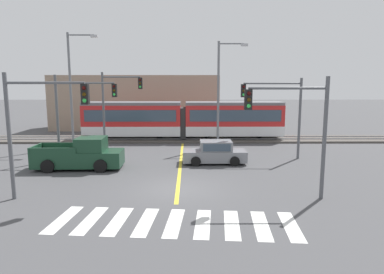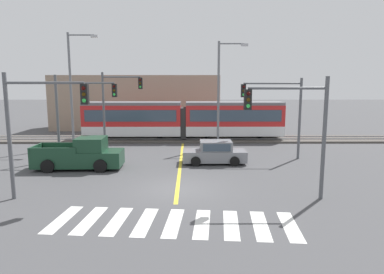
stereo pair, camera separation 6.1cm
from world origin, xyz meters
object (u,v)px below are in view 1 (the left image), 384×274
object	(u,v)px
traffic_light_near_left	(37,117)
street_lamp_centre	(221,88)
traffic_light_mid_right	(279,105)
traffic_light_far_left	(116,99)
traffic_light_mid_left	(78,104)
street_lamp_west	(73,83)
sedan_crossing	(215,153)
light_rail_tram	(183,119)
traffic_light_near_right	(297,120)
pickup_truck	(81,155)

from	to	relation	value
traffic_light_near_left	street_lamp_centre	distance (m)	16.41
street_lamp_centre	traffic_light_mid_right	bearing A→B (deg)	-53.21
street_lamp_centre	traffic_light_far_left	bearing A→B (deg)	-172.42
traffic_light_far_left	traffic_light_mid_right	bearing A→B (deg)	-16.94
traffic_light_near_left	traffic_light_mid_left	xyz separation A→B (m)	(-0.81, 8.30, 0.06)
traffic_light_near_left	street_lamp_west	xyz separation A→B (m)	(-2.79, 13.43, 1.52)
sedan_crossing	traffic_light_far_left	distance (m)	9.68
sedan_crossing	street_lamp_centre	world-z (taller)	street_lamp_centre
traffic_light_far_left	traffic_light_mid_right	size ratio (longest dim) A/B	1.09
light_rail_tram	street_lamp_west	bearing A→B (deg)	-159.93
traffic_light_far_left	traffic_light_near_left	size ratio (longest dim) A/B	1.07
light_rail_tram	traffic_light_near_right	world-z (taller)	traffic_light_near_right
sedan_crossing	street_lamp_west	size ratio (longest dim) A/B	0.45
traffic_light_near_left	traffic_light_near_right	size ratio (longest dim) A/B	1.03
traffic_light_mid_right	street_lamp_centre	distance (m)	6.12
traffic_light_far_left	traffic_light_near_left	distance (m)	12.25
sedan_crossing	traffic_light_near_right	xyz separation A→B (m)	(3.11, -7.22, 2.98)
street_lamp_west	traffic_light_mid_right	bearing A→B (deg)	-17.14
traffic_light_mid_left	traffic_light_mid_right	xyz separation A→B (m)	(13.90, 0.23, -0.05)
traffic_light_far_left	street_lamp_centre	distance (m)	8.61
traffic_light_near_right	street_lamp_centre	bearing A→B (deg)	99.11
pickup_truck	street_lamp_centre	world-z (taller)	street_lamp_centre
street_lamp_west	pickup_truck	bearing A→B (deg)	-69.86
pickup_truck	traffic_light_far_left	xyz separation A→B (m)	(0.96, 6.49, 3.23)
sedan_crossing	traffic_light_mid_left	size ratio (longest dim) A/B	0.71
sedan_crossing	traffic_light_near_right	distance (m)	8.41
traffic_light_near_left	traffic_light_near_right	world-z (taller)	traffic_light_near_left
pickup_truck	traffic_light_mid_right	bearing A→B (deg)	12.13
traffic_light_mid_left	traffic_light_mid_right	size ratio (longest dim) A/B	1.04
sedan_crossing	street_lamp_centre	bearing A→B (deg)	81.18
traffic_light_mid_left	street_lamp_centre	bearing A→B (deg)	26.09
light_rail_tram	traffic_light_mid_left	distance (m)	11.16
sedan_crossing	street_lamp_west	world-z (taller)	street_lamp_west
traffic_light_far_left	pickup_truck	bearing A→B (deg)	-98.45
traffic_light_mid_left	sedan_crossing	bearing A→B (deg)	-7.06
traffic_light_mid_right	traffic_light_near_right	size ratio (longest dim) A/B	1.01
traffic_light_far_left	traffic_light_near_right	world-z (taller)	traffic_light_far_left
traffic_light_near_right	traffic_light_mid_left	bearing A→B (deg)	146.08
traffic_light_mid_right	traffic_light_near_right	bearing A→B (deg)	-99.54
street_lamp_centre	street_lamp_west	bearing A→B (deg)	179.60
street_lamp_west	street_lamp_centre	distance (m)	12.28
pickup_truck	traffic_light_mid_right	world-z (taller)	traffic_light_mid_right
pickup_truck	street_lamp_west	size ratio (longest dim) A/B	0.58
sedan_crossing	traffic_light_far_left	world-z (taller)	traffic_light_far_left
street_lamp_west	traffic_light_near_right	bearing A→B (deg)	-43.10
traffic_light_far_left	light_rail_tram	bearing A→B (deg)	40.67
light_rail_tram	traffic_light_far_left	world-z (taller)	traffic_light_far_left
sedan_crossing	pickup_truck	bearing A→B (deg)	-170.53
traffic_light_near_right	street_lamp_west	world-z (taller)	street_lamp_west
traffic_light_mid_right	traffic_light_near_right	distance (m)	8.73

